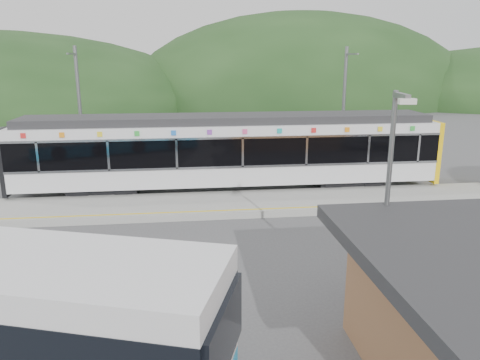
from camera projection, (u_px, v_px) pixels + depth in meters
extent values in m
plane|color=#4C4C4F|center=(234.00, 235.00, 17.50)|extent=(120.00, 120.00, 0.00)
ellipsoid|color=#1E3D19|center=(300.00, 101.00, 71.21)|extent=(52.00, 39.00, 26.00)
cube|color=#9E9E99|center=(226.00, 204.00, 20.63)|extent=(26.00, 3.20, 0.30)
cube|color=yellow|center=(229.00, 210.00, 19.34)|extent=(26.00, 0.10, 0.01)
cube|color=black|center=(105.00, 189.00, 22.54)|extent=(3.20, 2.20, 0.56)
cube|color=black|center=(345.00, 181.00, 23.93)|extent=(3.20, 2.20, 0.56)
cube|color=silver|center=(229.00, 170.00, 23.05)|extent=(20.00, 2.90, 0.92)
cube|color=black|center=(229.00, 147.00, 22.74)|extent=(20.00, 2.96, 1.45)
cube|color=silver|center=(232.00, 167.00, 21.48)|extent=(20.00, 0.05, 0.10)
cube|color=silver|center=(232.00, 138.00, 21.13)|extent=(20.00, 0.05, 0.10)
cube|color=silver|center=(229.00, 127.00, 22.50)|extent=(20.00, 2.90, 0.45)
cube|color=#2D2D30|center=(228.00, 119.00, 22.40)|extent=(19.40, 2.50, 0.36)
cube|color=yellow|center=(425.00, 148.00, 24.00)|extent=(0.24, 2.92, 3.00)
cube|color=black|center=(12.00, 158.00, 21.65)|extent=(0.20, 2.92, 3.00)
cube|color=silver|center=(38.00, 157.00, 20.32)|extent=(0.10, 0.05, 1.35)
cube|color=silver|center=(108.00, 156.00, 20.66)|extent=(0.10, 0.05, 1.35)
cube|color=silver|center=(177.00, 154.00, 21.01)|extent=(0.10, 0.05, 1.35)
cube|color=silver|center=(243.00, 152.00, 21.36)|extent=(0.10, 0.05, 1.35)
cube|color=silver|center=(307.00, 151.00, 21.71)|extent=(0.10, 0.05, 1.35)
cube|color=silver|center=(369.00, 149.00, 22.06)|extent=(0.10, 0.05, 1.35)
cube|color=silver|center=(419.00, 148.00, 22.35)|extent=(0.10, 0.05, 1.35)
cube|color=red|center=(23.00, 136.00, 20.03)|extent=(0.22, 0.04, 0.22)
cube|color=orange|center=(62.00, 135.00, 20.21)|extent=(0.22, 0.04, 0.22)
cube|color=yellow|center=(100.00, 134.00, 20.40)|extent=(0.22, 0.04, 0.22)
cube|color=green|center=(137.00, 134.00, 20.58)|extent=(0.22, 0.04, 0.22)
cube|color=blue|center=(174.00, 133.00, 20.77)|extent=(0.22, 0.04, 0.22)
cube|color=purple|center=(210.00, 132.00, 20.95)|extent=(0.22, 0.04, 0.22)
cube|color=#E54C8C|center=(245.00, 132.00, 21.14)|extent=(0.22, 0.04, 0.22)
cube|color=#19A5A5|center=(280.00, 131.00, 21.33)|extent=(0.22, 0.04, 0.22)
cube|color=red|center=(314.00, 130.00, 21.51)|extent=(0.22, 0.04, 0.22)
cube|color=orange|center=(347.00, 130.00, 21.70)|extent=(0.22, 0.04, 0.22)
cube|color=yellow|center=(380.00, 129.00, 21.88)|extent=(0.22, 0.04, 0.22)
cube|color=green|center=(413.00, 128.00, 22.07)|extent=(0.22, 0.04, 0.22)
cylinder|color=slate|center=(81.00, 116.00, 24.06)|extent=(0.18, 0.18, 7.00)
cube|color=slate|center=(72.00, 54.00, 22.50)|extent=(0.08, 1.80, 0.08)
cylinder|color=slate|center=(343.00, 112.00, 25.68)|extent=(0.18, 0.18, 7.00)
cube|color=slate|center=(352.00, 54.00, 24.13)|extent=(0.08, 1.80, 0.08)
cylinder|color=slate|center=(386.00, 211.00, 11.26)|extent=(0.12, 0.12, 5.71)
cube|color=slate|center=(405.00, 96.00, 10.14)|extent=(0.27, 0.96, 0.12)
cube|color=silver|center=(414.00, 101.00, 9.75)|extent=(0.37, 0.23, 0.12)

